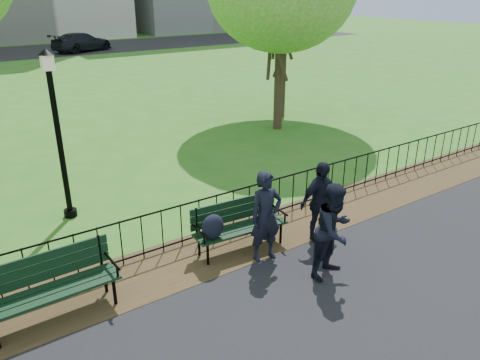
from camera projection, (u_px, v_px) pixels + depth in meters
ground at (305, 271)px, 8.33m from camera, size 120.00×120.00×0.00m
dirt_strip at (255, 236)px, 9.47m from camera, size 60.00×1.60×0.01m
iron_fence at (241, 206)px, 9.66m from camera, size 24.06×0.06×1.00m
park_bench_main at (227, 223)px, 8.64m from camera, size 1.87×0.71×1.04m
park_bench_left_a at (49, 280)px, 6.98m from camera, size 1.98×0.65×1.11m
lamppost at (58, 131)px, 9.57m from camera, size 0.32×0.32×3.59m
person_left at (266, 217)px, 8.38m from camera, size 0.67×0.48×1.72m
person_mid at (334, 230)px, 7.92m from camera, size 0.90×0.59×1.70m
person_right at (320, 202)px, 9.07m from camera, size 0.96×0.40×1.63m
sedan_dark at (82, 42)px, 36.21m from camera, size 5.28×3.76×1.42m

